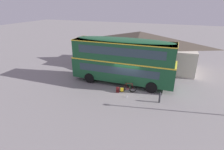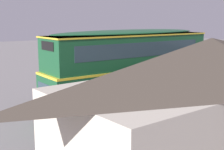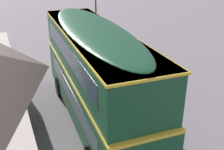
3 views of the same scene
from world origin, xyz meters
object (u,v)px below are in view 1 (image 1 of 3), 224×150
at_px(touring_bicycle, 127,89).
at_px(kerb_bollard, 160,97).
at_px(double_decker_bus, 123,59).
at_px(backpack_on_ground, 118,89).
at_px(water_bottle_clear_plastic, 127,96).

xyz_separation_m(touring_bicycle, kerb_bollard, (3.19, -0.77, 0.13)).
bearing_deg(double_decker_bus, kerb_bollard, -32.61).
distance_m(backpack_on_ground, kerb_bollard, 4.03).
height_order(backpack_on_ground, kerb_bollard, kerb_bollard).
relative_size(water_bottle_clear_plastic, kerb_bollard, 0.25).
distance_m(backpack_on_ground, water_bottle_clear_plastic, 1.30).
bearing_deg(water_bottle_clear_plastic, touring_bicycle, 107.64).
distance_m(touring_bicycle, water_bottle_clear_plastic, 1.01).
xyz_separation_m(water_bottle_clear_plastic, kerb_bollard, (2.89, 0.16, 0.38)).
distance_m(double_decker_bus, kerb_bollard, 5.51).
height_order(touring_bicycle, backpack_on_ground, touring_bicycle).
bearing_deg(water_bottle_clear_plastic, backpack_on_ground, 148.89).
relative_size(double_decker_bus, water_bottle_clear_plastic, 43.77).
xyz_separation_m(double_decker_bus, touring_bicycle, (1.09, -1.96, -2.27)).
height_order(double_decker_bus, kerb_bollard, double_decker_bus).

